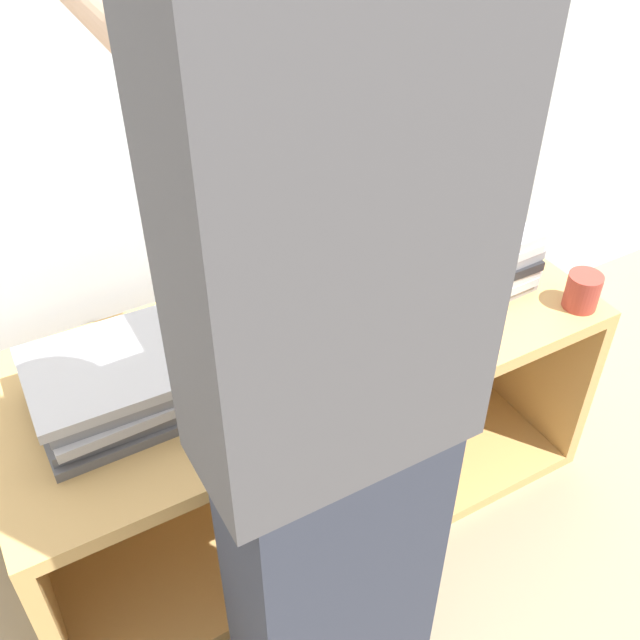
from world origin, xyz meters
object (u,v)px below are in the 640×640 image
Objects in this scene: laptop_stack_right at (447,260)px; laptop_open at (289,306)px; laptop_stack_left at (127,380)px; person at (331,417)px; mug at (583,291)px.

laptop_open is at bearing 171.94° from laptop_stack_right.
laptop_stack_left is at bearing -171.98° from laptop_open.
laptop_stack_left is 1.01× the size of laptop_stack_right.
laptop_stack_left is 0.82m from laptop_stack_right.
person is at bearing -71.29° from laptop_stack_left.
laptop_open reaches higher than laptop_stack_left.
mug is at bearing -43.22° from laptop_stack_right.
laptop_stack_right is at bearing -0.05° from laptop_stack_left.
laptop_stack_right is 0.87m from person.
laptop_stack_left reaches higher than mug.
person is (-0.23, -0.59, 0.29)m from laptop_open.
laptop_open reaches higher than mug.
laptop_open is 0.21× the size of person.
laptop_open is 4.12× the size of mug.
laptop_stack_left is 0.23× the size of person.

